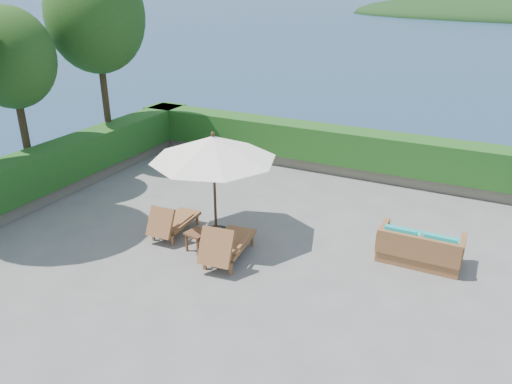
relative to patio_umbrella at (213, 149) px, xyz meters
The scene contains 14 objects.
ground 2.18m from the patio_umbrella, 39.39° to the right, with size 12.00×12.00×0.00m, color slate.
foundation 3.68m from the patio_umbrella, 39.39° to the right, with size 12.00×12.00×3.00m, color #5F584B.
ocean 5.11m from the patio_umbrella, 39.39° to the right, with size 600.00×600.00×0.00m, color #193A4F.
planter_wall_far 5.53m from the patio_umbrella, 84.17° to the left, with size 12.00×0.60×0.36m, color #6F6959.
planter_wall_left 5.43m from the patio_umbrella, behind, with size 0.60×12.00×0.36m, color #6F6959.
hedge_far 5.33m from the patio_umbrella, 84.17° to the left, with size 12.40×0.90×1.00m, color #174112.
hedge_left 5.23m from the patio_umbrella, behind, with size 0.90×12.40×1.00m, color #174112.
tree_mid 6.06m from the patio_umbrella, behind, with size 2.20×2.20×4.83m.
tree_far 6.56m from the patio_umbrella, 153.18° to the left, with size 2.80×2.80×6.03m.
patio_umbrella is the anchor object (origin of this frame).
lounge_left 1.99m from the patio_umbrella, 156.17° to the right, with size 0.69×1.46×0.83m.
lounge_right 2.02m from the patio_umbrella, 48.20° to the right, with size 0.85×1.69×0.94m.
side_table 1.86m from the patio_umbrella, 91.10° to the right, with size 0.49×0.49×0.44m.
wicker_loveseat 4.73m from the patio_umbrella, 11.26° to the left, with size 1.66×0.86×0.81m.
Camera 1 is at (4.78, -8.14, 5.35)m, focal length 35.00 mm.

